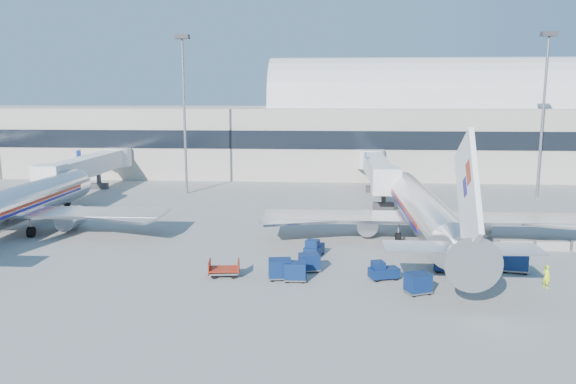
# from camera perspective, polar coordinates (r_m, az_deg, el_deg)

# --- Properties ---
(ground) EXTENTS (260.00, 260.00, 0.00)m
(ground) POSITION_cam_1_polar(r_m,az_deg,el_deg) (51.82, 3.41, -6.12)
(ground) COLOR gray
(ground) RESTS_ON ground
(terminal) EXTENTS (170.00, 28.15, 21.00)m
(terminal) POSITION_cam_1_polar(r_m,az_deg,el_deg) (106.92, -3.62, 6.20)
(terminal) COLOR #B2AA9E
(terminal) RESTS_ON ground
(airliner_main) EXTENTS (32.00, 37.26, 12.07)m
(airliner_main) POSITION_cam_1_polar(r_m,az_deg,el_deg) (56.34, 13.71, -2.02)
(airliner_main) COLOR silver
(airliner_main) RESTS_ON ground
(airliner_mid) EXTENTS (32.00, 37.26, 12.07)m
(airliner_mid) POSITION_cam_1_polar(r_m,az_deg,el_deg) (64.22, -26.41, -1.34)
(airliner_mid) COLOR silver
(airliner_mid) RESTS_ON ground
(jetbridge_near) EXTENTS (4.40, 27.50, 6.25)m
(jetbridge_near) POSITION_cam_1_polar(r_m,az_deg,el_deg) (81.63, 8.99, 2.45)
(jetbridge_near) COLOR silver
(jetbridge_near) RESTS_ON ground
(jetbridge_mid) EXTENTS (4.40, 27.50, 6.25)m
(jetbridge_mid) POSITION_cam_1_polar(r_m,az_deg,el_deg) (88.40, -19.28, 2.58)
(jetbridge_mid) COLOR silver
(jetbridge_mid) RESTS_ON ground
(mast_west) EXTENTS (2.00, 1.20, 22.60)m
(mast_west) POSITION_cam_1_polar(r_m,az_deg,el_deg) (82.39, -10.55, 10.05)
(mast_west) COLOR slate
(mast_west) RESTS_ON ground
(mast_east) EXTENTS (2.00, 1.20, 22.60)m
(mast_east) POSITION_cam_1_polar(r_m,az_deg,el_deg) (85.18, 24.63, 9.32)
(mast_east) COLOR slate
(mast_east) RESTS_ON ground
(barrier_near) EXTENTS (3.00, 0.55, 0.90)m
(barrier_near) POSITION_cam_1_polar(r_m,az_deg,el_deg) (56.47, 22.10, -5.03)
(barrier_near) COLOR #9E9E96
(barrier_near) RESTS_ON ground
(barrier_mid) EXTENTS (3.00, 0.55, 0.90)m
(barrier_mid) POSITION_cam_1_polar(r_m,az_deg,el_deg) (57.59, 25.23, -4.97)
(barrier_mid) COLOR #9E9E96
(barrier_mid) RESTS_ON ground
(tug_lead) EXTENTS (2.52, 1.78, 1.49)m
(tug_lead) POSITION_cam_1_polar(r_m,az_deg,el_deg) (44.77, 9.60, -7.92)
(tug_lead) COLOR #091C48
(tug_lead) RESTS_ON ground
(tug_right) EXTENTS (2.61, 1.75, 1.56)m
(tug_right) POSITION_cam_1_polar(r_m,az_deg,el_deg) (47.70, 15.95, -7.01)
(tug_right) COLOR #091C48
(tug_right) RESTS_ON ground
(tug_left) EXTENTS (1.90, 2.76, 1.64)m
(tug_left) POSITION_cam_1_polar(r_m,az_deg,el_deg) (50.20, 2.62, -5.75)
(tug_left) COLOR #091C48
(tug_left) RESTS_ON ground
(cart_train_a) EXTENTS (1.96, 1.70, 1.47)m
(cart_train_a) POSITION_cam_1_polar(r_m,az_deg,el_deg) (46.09, 2.18, -7.12)
(cart_train_a) COLOR #091C48
(cart_train_a) RESTS_ON ground
(cart_train_b) EXTENTS (1.71, 1.31, 1.50)m
(cart_train_b) POSITION_cam_1_polar(r_m,az_deg,el_deg) (43.73, 0.76, -8.04)
(cart_train_b) COLOR #091C48
(cart_train_b) RESTS_ON ground
(cart_train_c) EXTENTS (2.04, 1.69, 1.61)m
(cart_train_c) POSITION_cam_1_polar(r_m,az_deg,el_deg) (44.13, -0.80, -7.79)
(cart_train_c) COLOR #091C48
(cart_train_c) RESTS_ON ground
(cart_solo_near) EXTENTS (2.14, 1.93, 1.54)m
(cart_solo_near) POSITION_cam_1_polar(r_m,az_deg,el_deg) (42.10, 13.06, -8.99)
(cart_solo_near) COLOR #091C48
(cart_solo_near) RESTS_ON ground
(cart_solo_far) EXTENTS (2.29, 1.91, 1.79)m
(cart_solo_far) POSITION_cam_1_polar(r_m,az_deg,el_deg) (49.43, 22.05, -6.47)
(cart_solo_far) COLOR #091C48
(cart_solo_far) RESTS_ON ground
(cart_open_red) EXTENTS (2.58, 1.95, 0.65)m
(cart_open_red) POSITION_cam_1_polar(r_m,az_deg,el_deg) (45.25, -6.47, -7.93)
(cart_open_red) COLOR slate
(cart_open_red) RESTS_ON ground
(ramp_worker) EXTENTS (0.66, 0.76, 1.76)m
(ramp_worker) POSITION_cam_1_polar(r_m,az_deg,el_deg) (46.43, 24.77, -7.80)
(ramp_worker) COLOR #C5E518
(ramp_worker) RESTS_ON ground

